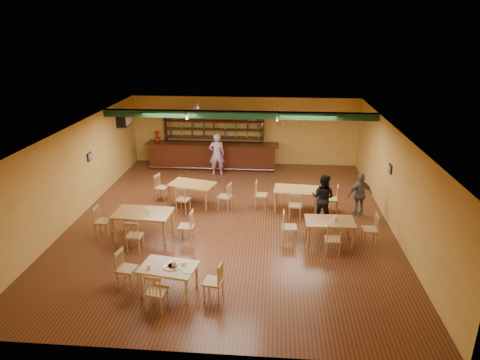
# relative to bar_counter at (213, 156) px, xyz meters

# --- Properties ---
(floor) EXTENTS (12.00, 12.00, 0.00)m
(floor) POSITION_rel_bar_counter_xyz_m (1.33, -5.15, -0.56)
(floor) COLOR #512717
(floor) RESTS_ON ground
(ceiling_beam) EXTENTS (10.00, 0.30, 0.25)m
(ceiling_beam) POSITION_rel_bar_counter_xyz_m (1.33, -2.35, 2.31)
(ceiling_beam) COLOR black
(ceiling_beam) RESTS_ON ceiling
(track_rail_left) EXTENTS (0.05, 2.50, 0.05)m
(track_rail_left) POSITION_rel_bar_counter_xyz_m (-0.47, -1.75, 2.38)
(track_rail_left) COLOR white
(track_rail_left) RESTS_ON ceiling
(track_rail_right) EXTENTS (0.05, 2.50, 0.05)m
(track_rail_right) POSITION_rel_bar_counter_xyz_m (2.73, -1.75, 2.38)
(track_rail_right) COLOR white
(track_rail_right) RESTS_ON ceiling
(ac_unit) EXTENTS (0.34, 0.70, 0.48)m
(ac_unit) POSITION_rel_bar_counter_xyz_m (-3.47, -0.95, 1.79)
(ac_unit) COLOR white
(ac_unit) RESTS_ON wall_left
(picture_left) EXTENTS (0.04, 0.34, 0.28)m
(picture_left) POSITION_rel_bar_counter_xyz_m (-3.64, -4.15, 1.14)
(picture_left) COLOR black
(picture_left) RESTS_ON wall_left
(picture_right) EXTENTS (0.04, 0.34, 0.28)m
(picture_right) POSITION_rel_bar_counter_xyz_m (6.30, -4.65, 1.14)
(picture_right) COLOR black
(picture_right) RESTS_ON wall_right
(bar_counter) EXTENTS (5.72, 0.85, 1.13)m
(bar_counter) POSITION_rel_bar_counter_xyz_m (0.00, 0.00, 0.00)
(bar_counter) COLOR #38180B
(bar_counter) RESTS_ON ground
(back_bar_hutch) EXTENTS (4.43, 0.40, 2.28)m
(back_bar_hutch) POSITION_rel_bar_counter_xyz_m (-0.00, 0.63, 0.57)
(back_bar_hutch) COLOR #38180B
(back_bar_hutch) RESTS_ON ground
(poinsettia) EXTENTS (0.36, 0.36, 0.50)m
(poinsettia) POSITION_rel_bar_counter_xyz_m (-2.41, 0.00, 0.81)
(poinsettia) COLOR maroon
(poinsettia) RESTS_ON bar_counter
(dining_table_a) EXTENTS (1.73, 1.30, 0.77)m
(dining_table_a) POSITION_rel_bar_counter_xyz_m (-0.14, -4.01, -0.18)
(dining_table_a) COLOR #AC763D
(dining_table_a) RESTS_ON ground
(dining_table_b) EXTENTS (1.56, 1.01, 0.75)m
(dining_table_b) POSITION_rel_bar_counter_xyz_m (3.45, -4.17, -0.19)
(dining_table_b) COLOR #AC763D
(dining_table_b) RESTS_ON ground
(dining_table_c) EXTENTS (1.70, 1.08, 0.83)m
(dining_table_c) POSITION_rel_bar_counter_xyz_m (-1.10, -6.62, -0.15)
(dining_table_c) COLOR #AC763D
(dining_table_c) RESTS_ON ground
(dining_table_d) EXTENTS (1.41, 0.86, 0.70)m
(dining_table_d) POSITION_rel_bar_counter_xyz_m (4.31, -6.46, -0.22)
(dining_table_d) COLOR #AC763D
(dining_table_d) RESTS_ON ground
(near_table) EXTENTS (1.40, 1.03, 0.69)m
(near_table) POSITION_rel_bar_counter_xyz_m (0.28, -9.22, -0.22)
(near_table) COLOR beige
(near_table) RESTS_ON ground
(pizza_tray) EXTENTS (0.53, 0.53, 0.01)m
(pizza_tray) POSITION_rel_bar_counter_xyz_m (0.37, -9.22, 0.13)
(pizza_tray) COLOR silver
(pizza_tray) RESTS_ON near_table
(parmesan_shaker) EXTENTS (0.09, 0.09, 0.11)m
(parmesan_shaker) POSITION_rel_bar_counter_xyz_m (-0.13, -9.36, 0.18)
(parmesan_shaker) COLOR #EAE5C6
(parmesan_shaker) RESTS_ON near_table
(napkin_stack) EXTENTS (0.22, 0.18, 0.03)m
(napkin_stack) POSITION_rel_bar_counter_xyz_m (0.60, -9.04, 0.14)
(napkin_stack) COLOR white
(napkin_stack) RESTS_ON near_table
(pizza_server) EXTENTS (0.33, 0.15, 0.00)m
(pizza_server) POSITION_rel_bar_counter_xyz_m (0.51, -9.17, 0.14)
(pizza_server) COLOR silver
(pizza_server) RESTS_ON pizza_tray
(side_plate) EXTENTS (0.25, 0.25, 0.01)m
(side_plate) POSITION_rel_bar_counter_xyz_m (0.79, -9.40, 0.13)
(side_plate) COLOR white
(side_plate) RESTS_ON near_table
(patron_bar) EXTENTS (0.72, 0.55, 1.78)m
(patron_bar) POSITION_rel_bar_counter_xyz_m (0.30, -0.83, 0.32)
(patron_bar) COLOR #9F53B5
(patron_bar) RESTS_ON ground
(patron_right_a) EXTENTS (0.95, 0.87, 1.57)m
(patron_right_a) POSITION_rel_bar_counter_xyz_m (4.25, -4.97, 0.22)
(patron_right_a) COLOR black
(patron_right_a) RESTS_ON ground
(patron_right_b) EXTENTS (0.92, 0.60, 1.45)m
(patron_right_b) POSITION_rel_bar_counter_xyz_m (5.51, -4.46, 0.16)
(patron_right_b) COLOR slate
(patron_right_b) RESTS_ON ground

